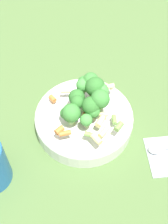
% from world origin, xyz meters
% --- Properties ---
extents(ground_plane, '(3.00, 3.00, 0.00)m').
position_xyz_m(ground_plane, '(0.00, 0.00, 0.00)').
color(ground_plane, '#4C6B38').
extents(bowl, '(0.24, 0.24, 0.05)m').
position_xyz_m(bowl, '(0.00, 0.00, 0.02)').
color(bowl, white).
rests_on(bowl, ground_plane).
extents(pasta_salad, '(0.19, 0.19, 0.08)m').
position_xyz_m(pasta_salad, '(-0.00, 0.01, 0.09)').
color(pasta_salad, '#8CB766').
rests_on(pasta_salad, bowl).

